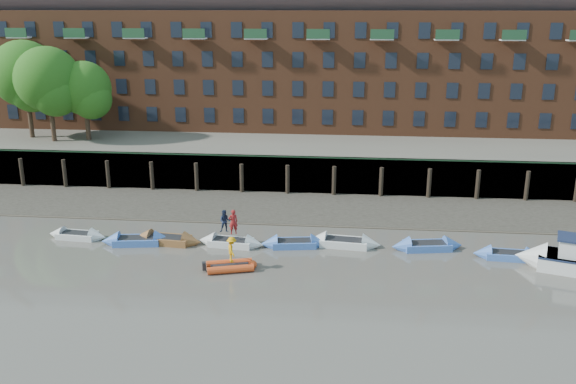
# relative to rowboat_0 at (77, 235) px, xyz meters

# --- Properties ---
(ground) EXTENTS (220.00, 220.00, 0.00)m
(ground) POSITION_rel_rowboat_0_xyz_m (15.66, -9.88, -0.22)
(ground) COLOR #5A554D
(ground) RESTS_ON ground
(foreshore) EXTENTS (110.00, 8.00, 0.50)m
(foreshore) POSITION_rel_rowboat_0_xyz_m (15.66, 8.12, -0.22)
(foreshore) COLOR #3D382F
(foreshore) RESTS_ON ground
(mud_band) EXTENTS (110.00, 1.60, 0.10)m
(mud_band) POSITION_rel_rowboat_0_xyz_m (15.66, 4.72, -0.22)
(mud_band) COLOR #4C4336
(mud_band) RESTS_ON ground
(river_wall) EXTENTS (110.00, 1.23, 3.30)m
(river_wall) POSITION_rel_rowboat_0_xyz_m (15.66, 12.50, 1.38)
(river_wall) COLOR #2D2A26
(river_wall) RESTS_ON ground
(bank_terrace) EXTENTS (110.00, 28.00, 3.20)m
(bank_terrace) POSITION_rel_rowboat_0_xyz_m (15.66, 26.12, 1.38)
(bank_terrace) COLOR #5E594D
(bank_terrace) RESTS_ON ground
(apartment_terrace) EXTENTS (80.60, 15.56, 20.98)m
(apartment_terrace) POSITION_rel_rowboat_0_xyz_m (15.66, 27.12, 12.61)
(apartment_terrace) COLOR brown
(apartment_terrace) RESTS_ON bank_terrace
(tree_cluster) EXTENTS (11.76, 7.74, 9.40)m
(tree_cluster) POSITION_rel_rowboat_0_xyz_m (-9.96, 17.47, 8.79)
(tree_cluster) COLOR #3A281C
(tree_cluster) RESTS_ON bank_terrace
(rowboat_0) EXTENTS (4.34, 1.57, 1.23)m
(rowboat_0) POSITION_rel_rowboat_0_xyz_m (0.00, 0.00, 0.00)
(rowboat_0) COLOR silver
(rowboat_0) RESTS_ON ground
(rowboat_1) EXTENTS (4.96, 2.10, 1.40)m
(rowboat_1) POSITION_rel_rowboat_0_xyz_m (4.54, -0.63, 0.03)
(rowboat_1) COLOR #416DC0
(rowboat_1) RESTS_ON ground
(rowboat_2) EXTENTS (5.00, 1.89, 1.42)m
(rowboat_2) POSITION_rel_rowboat_0_xyz_m (6.56, -0.28, 0.03)
(rowboat_2) COLOR brown
(rowboat_2) RESTS_ON ground
(rowboat_3) EXTENTS (4.69, 1.81, 1.33)m
(rowboat_3) POSITION_rel_rowboat_0_xyz_m (11.00, -0.30, 0.02)
(rowboat_3) COLOR silver
(rowboat_3) RESTS_ON ground
(rowboat_4) EXTENTS (4.70, 1.99, 1.32)m
(rowboat_4) POSITION_rel_rowboat_0_xyz_m (15.29, -0.04, 0.02)
(rowboat_4) COLOR #416DC0
(rowboat_4) RESTS_ON ground
(rowboat_5) EXTENTS (5.09, 1.97, 1.44)m
(rowboat_5) POSITION_rel_rowboat_0_xyz_m (18.66, 0.41, 0.04)
(rowboat_5) COLOR silver
(rowboat_5) RESTS_ON ground
(rowboat_6) EXTENTS (4.97, 2.17, 1.39)m
(rowboat_6) POSITION_rel_rowboat_0_xyz_m (24.21, 0.35, 0.03)
(rowboat_6) COLOR #416DC0
(rowboat_6) RESTS_ON ground
(rowboat_7) EXTENTS (4.51, 1.59, 1.29)m
(rowboat_7) POSITION_rel_rowboat_0_xyz_m (29.25, -0.70, 0.01)
(rowboat_7) COLOR #416DC0
(rowboat_7) RESTS_ON ground
(rib_tender) EXTENTS (3.20, 2.20, 0.54)m
(rib_tender) POSITION_rel_rowboat_0_xyz_m (11.80, -4.15, 0.02)
(rib_tender) COLOR #D34519
(rib_tender) RESTS_ON ground
(motor_launch) EXTENTS (7.11, 4.21, 2.79)m
(motor_launch) POSITION_rel_rowboat_0_xyz_m (32.30, -2.12, 0.49)
(motor_launch) COLOR silver
(motor_launch) RESTS_ON ground
(person_rower_a) EXTENTS (0.74, 0.62, 1.72)m
(person_rower_a) POSITION_rel_rowboat_0_xyz_m (11.21, -0.37, 1.53)
(person_rower_a) COLOR maroon
(person_rower_a) RESTS_ON rowboat_3
(person_rower_b) EXTENTS (0.82, 0.67, 1.57)m
(person_rower_b) POSITION_rel_rowboat_0_xyz_m (10.59, -0.09, 1.46)
(person_rower_b) COLOR #19233F
(person_rower_b) RESTS_ON rowboat_3
(person_rib_crew) EXTENTS (0.92, 1.19, 1.61)m
(person_rib_crew) POSITION_rel_rowboat_0_xyz_m (11.81, -4.10, 1.09)
(person_rib_crew) COLOR orange
(person_rib_crew) RESTS_ON rib_tender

